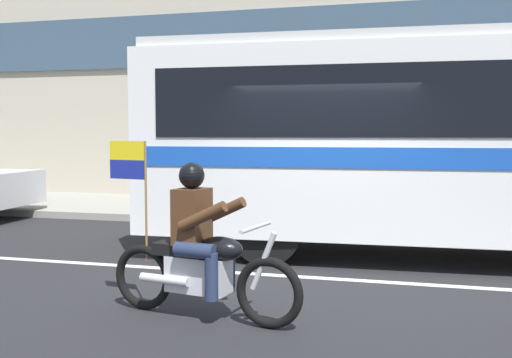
# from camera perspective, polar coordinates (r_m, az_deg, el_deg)

# --- Properties ---
(ground_plane) EXTENTS (60.00, 60.00, 0.00)m
(ground_plane) POSITION_cam_1_polar(r_m,az_deg,el_deg) (8.27, 6.62, -8.54)
(ground_plane) COLOR black
(sidewalk_curb) EXTENTS (28.00, 3.80, 0.15)m
(sidewalk_curb) POSITION_cam_1_polar(r_m,az_deg,el_deg) (13.25, 9.73, -3.32)
(sidewalk_curb) COLOR gray
(sidewalk_curb) RESTS_ON ground_plane
(lane_center_stripe) EXTENTS (26.60, 0.14, 0.01)m
(lane_center_stripe) POSITION_cam_1_polar(r_m,az_deg,el_deg) (7.69, 5.98, -9.49)
(lane_center_stripe) COLOR silver
(lane_center_stripe) RESTS_ON ground_plane
(transit_bus) EXTENTS (10.73, 2.98, 3.22)m
(transit_bus) POSITION_cam_1_polar(r_m,az_deg,el_deg) (9.27, 23.21, 4.27)
(transit_bus) COLOR white
(transit_bus) RESTS_ON ground_plane
(motorcycle_with_rider) EXTENTS (2.17, 0.71, 1.78)m
(motorcycle_with_rider) POSITION_cam_1_polar(r_m,az_deg,el_deg) (5.94, -5.41, -7.11)
(motorcycle_with_rider) COLOR black
(motorcycle_with_rider) RESTS_ON ground_plane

